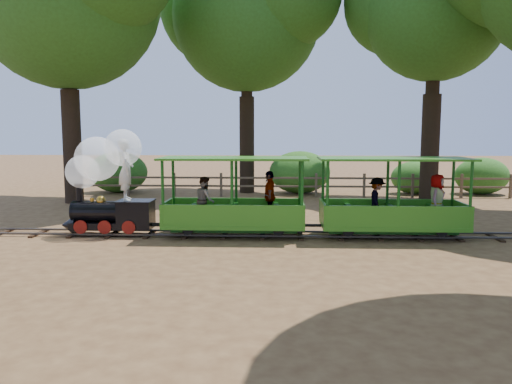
{
  "coord_description": "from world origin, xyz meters",
  "views": [
    {
      "loc": [
        -0.6,
        -12.86,
        2.74
      ],
      "look_at": [
        -1.19,
        0.5,
        1.11
      ],
      "focal_mm": 35.0,
      "sensor_mm": 36.0,
      "label": 1
    }
  ],
  "objects_px": {
    "locomotive": "(105,174)",
    "carriage_rear": "(396,206)",
    "fence": "(292,183)",
    "carriage_front": "(235,205)"
  },
  "relations": [
    {
      "from": "locomotive",
      "to": "carriage_rear",
      "type": "relative_size",
      "value": 0.75
    },
    {
      "from": "fence",
      "to": "carriage_rear",
      "type": "bearing_deg",
      "value": -73.05
    },
    {
      "from": "locomotive",
      "to": "fence",
      "type": "bearing_deg",
      "value": 56.92
    },
    {
      "from": "carriage_rear",
      "to": "fence",
      "type": "height_order",
      "value": "carriage_rear"
    },
    {
      "from": "carriage_front",
      "to": "fence",
      "type": "relative_size",
      "value": 0.21
    },
    {
      "from": "locomotive",
      "to": "carriage_rear",
      "type": "xyz_separation_m",
      "value": [
        7.61,
        -0.07,
        -0.79
      ]
    },
    {
      "from": "locomotive",
      "to": "fence",
      "type": "height_order",
      "value": "locomotive"
    },
    {
      "from": "locomotive",
      "to": "carriage_rear",
      "type": "distance_m",
      "value": 7.65
    },
    {
      "from": "locomotive",
      "to": "carriage_front",
      "type": "distance_m",
      "value": 3.55
    },
    {
      "from": "locomotive",
      "to": "carriage_front",
      "type": "height_order",
      "value": "locomotive"
    }
  ]
}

